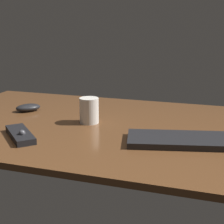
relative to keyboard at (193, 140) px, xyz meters
The scene contains 5 objects.
desk 35.09cm from the keyboard, 162.50° to the left, with size 140.00×84.00×2.00cm, color brown.
keyboard is the anchor object (origin of this frame).
computer_mouse 72.02cm from the keyboard, 165.34° to the left, with size 10.22×6.19×3.07cm, color black.
media_remote 55.45cm from the keyboard, 167.41° to the right, with size 17.37×17.32×3.46cm.
coffee_mug 40.59cm from the keyboard, 164.56° to the left, with size 7.07×7.07×9.47cm, color silver.
Camera 1 is at (40.76, -114.29, 39.19)cm, focal length 55.17 mm.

